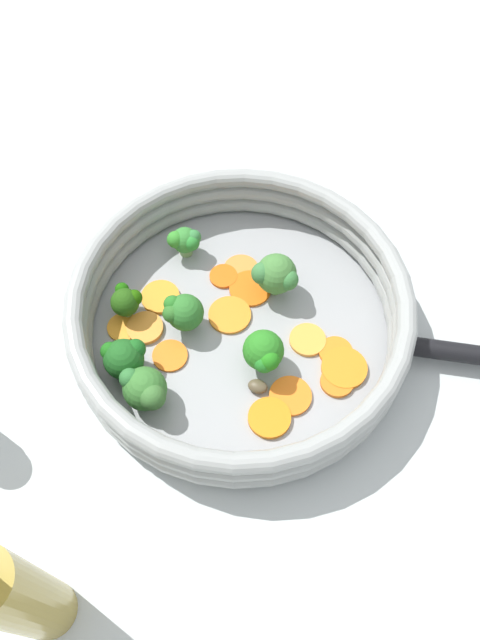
{
  "coord_description": "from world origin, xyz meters",
  "views": [
    {
      "loc": [
        0.07,
        -0.32,
        0.59
      ],
      "look_at": [
        0.0,
        0.0,
        0.03
      ],
      "focal_mm": 35.0,
      "sensor_mm": 36.0,
      "label": 1
    }
  ],
  "objects": [
    {
      "name": "carrot_slice_2",
      "position": [
        0.07,
        -0.07,
        0.01
      ],
      "size": [
        0.05,
        0.05,
        0.0
      ],
      "primitive_type": "cylinder",
      "rotation": [
        0.0,
        0.0,
        1.92
      ],
      "color": "orange",
      "rests_on": "skillet"
    },
    {
      "name": "skillet_rivet_left",
      "position": [
        0.16,
        -0.03,
        0.01
      ],
      "size": [
        0.01,
        0.01,
        0.01
      ],
      "primitive_type": "sphere",
      "color": "#919897",
      "rests_on": "skillet"
    },
    {
      "name": "mushroom_piece_0",
      "position": [
        0.03,
        -0.07,
        0.02
      ],
      "size": [
        0.02,
        0.02,
        0.01
      ],
      "primitive_type": "ellipsoid",
      "rotation": [
        0.0,
        0.0,
        3.07
      ],
      "color": "brown",
      "rests_on": "skillet"
    },
    {
      "name": "broccoli_floret_0",
      "position": [
        0.03,
        0.05,
        0.04
      ],
      "size": [
        0.05,
        0.04,
        0.06
      ],
      "color": "#67954C",
      "rests_on": "skillet"
    },
    {
      "name": "carrot_slice_13",
      "position": [
        -0.09,
        0.02,
        0.01
      ],
      "size": [
        0.05,
        0.05,
        0.01
      ],
      "primitive_type": "cylinder",
      "rotation": [
        0.0,
        0.0,
        1.72
      ],
      "color": "orange",
      "rests_on": "skillet"
    },
    {
      "name": "carrot_slice_9",
      "position": [
        -0.02,
        0.07,
        0.01
      ],
      "size": [
        0.05,
        0.05,
        0.0
      ],
      "primitive_type": "cylinder",
      "rotation": [
        0.0,
        0.0,
        5.92
      ],
      "color": "orange",
      "rests_on": "skillet"
    },
    {
      "name": "carrot_slice_4",
      "position": [
        -0.12,
        -0.03,
        0.01
      ],
      "size": [
        0.05,
        0.05,
        0.0
      ],
      "primitive_type": "cylinder",
      "rotation": [
        0.0,
        0.0,
        0.52
      ],
      "color": "orange",
      "rests_on": "skillet"
    },
    {
      "name": "carrot_slice_6",
      "position": [
        -0.06,
        -0.05,
        0.01
      ],
      "size": [
        0.04,
        0.04,
        0.0
      ],
      "primitive_type": "cylinder",
      "rotation": [
        0.0,
        0.0,
        1.54
      ],
      "color": "orange",
      "rests_on": "skillet"
    },
    {
      "name": "broccoli_floret_2",
      "position": [
        -0.08,
        0.08,
        0.03
      ],
      "size": [
        0.04,
        0.03,
        0.04
      ],
      "color": "#7A9D5D",
      "rests_on": "skillet"
    },
    {
      "name": "broccoli_floret_5",
      "position": [
        -0.12,
        -0.01,
        0.04
      ],
      "size": [
        0.03,
        0.03,
        0.04
      ],
      "color": "#8AAE68",
      "rests_on": "skillet"
    },
    {
      "name": "carrot_slice_7",
      "position": [
        0.07,
        -0.0,
        0.01
      ],
      "size": [
        0.04,
        0.04,
        0.0
      ],
      "primitive_type": "cylinder",
      "rotation": [
        0.0,
        0.0,
        0.13
      ],
      "color": "#F39838",
      "rests_on": "skillet"
    },
    {
      "name": "oil_bottle",
      "position": [
        -0.1,
        -0.3,
        0.09
      ],
      "size": [
        0.05,
        0.05,
        0.22
      ],
      "color": "olive",
      "rests_on": "ground_plane"
    },
    {
      "name": "ground_plane",
      "position": [
        0.0,
        0.0,
        0.0
      ],
      "size": [
        4.0,
        4.0,
        0.0
      ],
      "primitive_type": "plane",
      "color": "#B3BCBC"
    },
    {
      "name": "skillet_handle",
      "position": [
        0.25,
        0.02,
        0.02
      ],
      "size": [
        0.17,
        0.03,
        0.02
      ],
      "primitive_type": "cylinder",
      "rotation": [
        1.57,
        0.0,
        1.64
      ],
      "color": "black",
      "rests_on": "skillet"
    },
    {
      "name": "skillet",
      "position": [
        0.0,
        0.0,
        0.01
      ],
      "size": [
        0.33,
        0.33,
        0.01
      ],
      "primitive_type": "cylinder",
      "color": "#939699",
      "rests_on": "ground_plane"
    },
    {
      "name": "carrot_slice_3",
      "position": [
        -0.01,
        0.01,
        0.01
      ],
      "size": [
        0.05,
        0.05,
        0.0
      ],
      "primitive_type": "cylinder",
      "rotation": [
        0.0,
        0.0,
        4.55
      ],
      "color": "orange",
      "rests_on": "skillet"
    },
    {
      "name": "carrot_slice_8",
      "position": [
        0.11,
        -0.04,
        0.01
      ],
      "size": [
        0.04,
        0.04,
        0.0
      ],
      "primitive_type": "cylinder",
      "rotation": [
        0.0,
        0.0,
        1.36
      ],
      "color": "orange",
      "rests_on": "skillet"
    },
    {
      "name": "carrot_slice_5",
      "position": [
        -0.1,
        -0.03,
        0.01
      ],
      "size": [
        0.05,
        0.05,
        0.01
      ],
      "primitive_type": "cylinder",
      "rotation": [
        0.0,
        0.0,
        1.39
      ],
      "color": "orange",
      "rests_on": "skillet"
    },
    {
      "name": "broccoli_floret_6",
      "position": [
        -0.1,
        -0.07,
        0.04
      ],
      "size": [
        0.04,
        0.04,
        0.05
      ],
      "color": "#84B065",
      "rests_on": "skillet"
    },
    {
      "name": "skillet_rim_wall",
      "position": [
        0.0,
        0.0,
        0.04
      ],
      "size": [
        0.35,
        0.35,
        0.06
      ],
      "color": "#939795",
      "rests_on": "skillet"
    },
    {
      "name": "carrot_slice_0",
      "position": [
        -0.0,
        0.05,
        0.01
      ],
      "size": [
        0.06,
        0.06,
        0.0
      ],
      "primitive_type": "cylinder",
      "rotation": [
        0.0,
        0.0,
        3.64
      ],
      "color": "#DD6011",
      "rests_on": "skillet"
    },
    {
      "name": "skillet_rivet_right",
      "position": [
        0.15,
        0.05,
        0.01
      ],
      "size": [
        0.01,
        0.01,
        0.01
      ],
      "primitive_type": "sphere",
      "color": "#929999",
      "rests_on": "skillet"
    },
    {
      "name": "broccoli_floret_3",
      "position": [
        -0.07,
        -0.1,
        0.04
      ],
      "size": [
        0.05,
        0.04,
        0.05
      ],
      "color": "#8BB26B",
      "rests_on": "skillet"
    },
    {
      "name": "carrot_slice_12",
      "position": [
        -0.03,
        0.06,
        0.01
      ],
      "size": [
        0.04,
        0.04,
        0.0
      ],
      "primitive_type": "cylinder",
      "rotation": [
        0.0,
        0.0,
        3.38
      ],
      "color": "#EA5C10",
      "rests_on": "skillet"
    },
    {
      "name": "carrot_slice_11",
      "position": [
        0.1,
        -0.01,
        0.01
      ],
      "size": [
        0.05,
        0.05,
        0.0
      ],
      "primitive_type": "cylinder",
      "rotation": [
        0.0,
        0.0,
        2.17
      ],
      "color": "orange",
      "rests_on": "skillet"
    },
    {
      "name": "carrot_slice_1",
      "position": [
        0.05,
        -0.09,
        0.01
      ],
      "size": [
        0.06,
        0.06,
        0.01
      ],
      "primitive_type": "cylinder",
      "rotation": [
        0.0,
        0.0,
        4.24
      ],
      "color": "orange",
      "rests_on": "skillet"
    },
    {
      "name": "carrot_slice_10",
      "position": [
        0.11,
        -0.02,
        0.01
      ],
      "size": [
        0.06,
        0.06,
        0.01
      ],
      "primitive_type": "cylinder",
      "rotation": [
        0.0,
        0.0,
        4.41
      ],
      "color": "orange",
      "rests_on": "skillet"
    },
    {
      "name": "broccoli_floret_1",
      "position": [
        0.03,
        -0.04,
        0.04
      ],
      "size": [
        0.04,
        0.05,
        0.05
      ],
      "color": "#719B54",
      "rests_on": "skillet"
    },
    {
      "name": "broccoli_floret_4",
      "position": [
        -0.06,
        -0.01,
        0.04
      ],
      "size": [
        0.04,
        0.04,
        0.05
      ],
      "color": "#88B16C",
      "rests_on": "skillet"
    }
  ]
}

